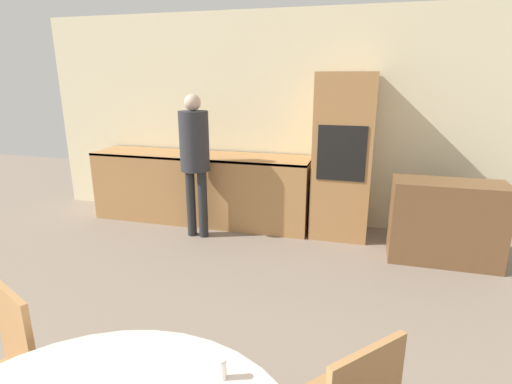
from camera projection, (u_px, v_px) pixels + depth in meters
wall_back at (310, 121)px, 4.91m from camera, size 7.19×0.05×2.60m
kitchen_counter at (201, 187)px, 5.16m from camera, size 2.81×0.60×0.89m
oven_unit at (343, 157)px, 4.58m from camera, size 0.65×0.59×1.88m
sideboard at (446, 222)px, 4.02m from camera, size 1.06×0.45×0.84m
chair_far_left at (0, 374)px, 1.85m from camera, size 0.53×0.53×0.91m
person_standing at (195, 151)px, 4.49m from camera, size 0.33×0.33×1.65m
salt_shaker at (222, 369)px, 1.50m from camera, size 0.03×0.03×0.09m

